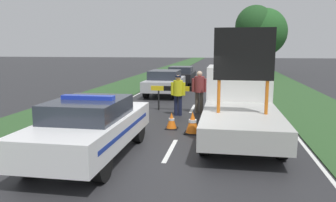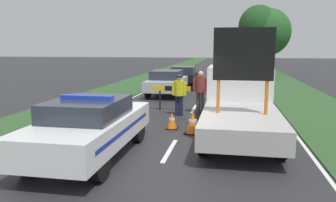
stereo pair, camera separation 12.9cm
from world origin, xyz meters
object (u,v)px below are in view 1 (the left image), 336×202
Objects in this scene: police_officer at (178,92)px; queued_car_sedan_silver at (165,82)px; police_car at (91,126)px; road_barrier at (190,91)px; traffic_cone_near_police at (193,123)px; roadside_tree_near_right at (255,26)px; traffic_cone_centre_front at (172,121)px; pedestrian_civilian at (199,89)px; queued_car_sedan_black at (181,75)px; roadside_tree_near_left at (264,32)px; work_truck at (239,100)px.

police_officer reaches higher than queued_car_sedan_silver.
police_car is 6.60m from road_barrier.
roadside_tree_near_right reaches higher than traffic_cone_near_police.
traffic_cone_centre_front is (-0.27, -3.20, -0.62)m from road_barrier.
queued_car_sedan_black is (-2.14, 10.45, -0.33)m from pedestrian_civilian.
police_car is 0.71× the size of roadside_tree_near_left.
road_barrier is 22.70m from roadside_tree_near_left.
work_truck is 3.16m from police_officer.
traffic_cone_near_police reaches higher than traffic_cone_centre_front.
queued_car_sedan_black is at bearing 96.13° from traffic_cone_centre_front.
police_officer is 11.16m from queued_car_sedan_black.
pedestrian_civilian is at bearing 75.95° from traffic_cone_centre_front.
traffic_cone_centre_front is at bearing -100.70° from roadside_tree_near_right.
road_barrier is 3.26m from traffic_cone_centre_front.
pedestrian_civilian is 3.38m from traffic_cone_near_police.
pedestrian_civilian reaches higher than queued_car_sedan_black.
roadside_tree_near_right is (3.97, 21.92, 3.83)m from pedestrian_civilian.
queued_car_sedan_silver is at bearing -113.07° from roadside_tree_near_left.
roadside_tree_near_left is at bearing 74.03° from police_car.
pedestrian_civilian reaches higher than police_officer.
police_officer is 23.72m from roadside_tree_near_left.
roadside_tree_near_left is at bearing -81.44° from police_officer.
traffic_cone_near_police is at bearing -32.13° from traffic_cone_centre_front.
roadside_tree_near_right reaches higher than queued_car_sedan_silver.
road_barrier is at bearing -101.56° from roadside_tree_near_right.
pedestrian_civilian is 0.26× the size of roadside_tree_near_left.
traffic_cone_centre_front is 25.92m from roadside_tree_near_left.
road_barrier is at bearing 85.25° from traffic_cone_centre_front.
work_truck reaches higher than police_car.
pedestrian_civilian is at bearing -62.20° from work_truck.
roadside_tree_near_left is (4.91, 25.45, 3.93)m from traffic_cone_near_police.
police_car is 5.56m from police_officer.
queued_car_sedan_silver is (-3.85, 7.76, -0.27)m from work_truck.
traffic_cone_centre_front is at bearing -89.03° from road_barrier.
police_officer is 2.30× the size of traffic_cone_near_police.
police_car is at bearing 40.27° from work_truck.
police_car is at bearing -115.64° from traffic_cone_centre_front.
road_barrier is 22.36m from roadside_tree_near_right.
queued_car_sedan_black is at bearing 105.23° from road_barrier.
police_car reaches higher than traffic_cone_centre_front.
roadside_tree_near_left reaches higher than queued_car_sedan_black.
traffic_cone_centre_front is (1.52, 3.16, -0.51)m from police_car.
roadside_tree_near_left is (5.41, 21.78, 3.38)m from road_barrier.
pedestrian_civilian is (2.23, 6.00, 0.25)m from police_car.
police_officer is (1.42, 5.37, 0.18)m from police_car.
police_car is 28.88m from roadside_tree_near_right.
police_officer is at bearing -104.27° from road_barrier.
police_officer is 5.81m from queued_car_sedan_silver.
roadside_tree_near_left is 1.18m from roadside_tree_near_right.
queued_car_sedan_black is (-2.18, 13.76, 0.36)m from traffic_cone_near_police.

